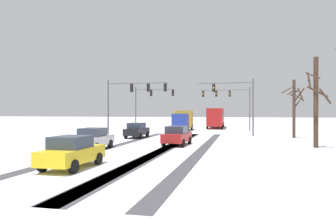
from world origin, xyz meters
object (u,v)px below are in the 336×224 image
at_px(traffic_signal_near_left, 132,94).
at_px(bare_tree_sidewalk_mid, 316,100).
at_px(traffic_signal_far_right, 229,98).
at_px(box_truck_delivery, 183,120).
at_px(bare_tree_sidewalk_far, 294,106).
at_px(car_red_second, 177,136).
at_px(car_yellow_cab_fourth, 72,152).
at_px(car_silver_third, 93,139).
at_px(bus_oncoming, 216,116).
at_px(traffic_signal_far_left, 149,99).
at_px(traffic_signal_near_right, 237,97).
at_px(car_black_lead, 137,130).

xyz_separation_m(traffic_signal_near_left, bare_tree_sidewalk_mid, (17.91, -7.67, -1.11)).
bearing_deg(traffic_signal_far_right, box_truck_delivery, -166.88).
xyz_separation_m(bare_tree_sidewalk_mid, bare_tree_sidewalk_far, (-0.11, 9.40, -0.25)).
height_order(car_red_second, car_yellow_cab_fourth, same).
bearing_deg(traffic_signal_near_left, car_silver_third, -83.75).
xyz_separation_m(bus_oncoming, bare_tree_sidewalk_far, (9.79, -19.39, 1.48)).
bearing_deg(bus_oncoming, car_silver_third, -101.07).
relative_size(traffic_signal_far_left, bare_tree_sidewalk_far, 1.04).
bearing_deg(traffic_signal_near_right, traffic_signal_far_right, 95.79).
bearing_deg(car_black_lead, bus_oncoming, 73.20).
height_order(car_yellow_cab_fourth, bare_tree_sidewalk_mid, bare_tree_sidewalk_mid).
xyz_separation_m(traffic_signal_near_right, car_black_lead, (-10.64, -3.60, -3.63)).
relative_size(traffic_signal_near_right, car_yellow_cab_fourth, 1.58).
bearing_deg(car_black_lead, traffic_signal_far_right, 58.93).
xyz_separation_m(car_black_lead, bare_tree_sidewalk_far, (16.67, 3.42, 2.66)).
bearing_deg(traffic_signal_far_right, car_yellow_cab_fourth, -101.14).
distance_m(traffic_signal_near_left, car_silver_third, 13.41).
relative_size(traffic_signal_near_right, box_truck_delivery, 0.87).
distance_m(traffic_signal_far_right, car_silver_third, 28.48).
bearing_deg(bare_tree_sidewalk_mid, car_silver_third, -163.00).
xyz_separation_m(traffic_signal_near_left, bus_oncoming, (8.02, 21.12, -2.84)).
xyz_separation_m(car_silver_third, car_yellow_cab_fourth, (2.45, -7.38, 0.00)).
xyz_separation_m(car_yellow_cab_fourth, bus_oncoming, (4.17, 41.22, 1.18)).
distance_m(box_truck_delivery, bare_tree_sidewalk_mid, 24.62).
bearing_deg(bus_oncoming, traffic_signal_far_left, -128.79).
relative_size(car_red_second, car_yellow_cab_fourth, 1.02).
bearing_deg(traffic_signal_near_right, car_silver_third, -125.33).
distance_m(car_red_second, box_truck_delivery, 20.93).
bearing_deg(bus_oncoming, car_red_second, -92.18).
bearing_deg(box_truck_delivery, bare_tree_sidewalk_mid, -54.74).
relative_size(traffic_signal_far_right, car_yellow_cab_fourth, 1.79).
height_order(box_truck_delivery, bare_tree_sidewalk_mid, bare_tree_sidewalk_mid).
xyz_separation_m(traffic_signal_far_left, car_silver_third, (2.26, -22.78, -3.82)).
distance_m(traffic_signal_far_right, car_red_second, 22.92).
xyz_separation_m(car_silver_third, bus_oncoming, (6.62, 33.84, 1.18)).
height_order(traffic_signal_far_right, box_truck_delivery, traffic_signal_far_right).
bearing_deg(bare_tree_sidewalk_far, traffic_signal_near_right, 178.26).
height_order(traffic_signal_far_right, bare_tree_sidewalk_far, traffic_signal_far_right).
height_order(traffic_signal_far_left, car_black_lead, traffic_signal_far_left).
xyz_separation_m(traffic_signal_far_left, bare_tree_sidewalk_far, (18.67, -8.33, -1.17)).
bearing_deg(bare_tree_sidewalk_mid, traffic_signal_far_left, 136.64).
distance_m(car_black_lead, bus_oncoming, 23.85).
distance_m(car_silver_third, car_yellow_cab_fourth, 7.77).
xyz_separation_m(traffic_signal_far_right, bare_tree_sidewalk_mid, (7.36, -21.62, -1.11)).
relative_size(car_red_second, bare_tree_sidewalk_far, 0.67).
relative_size(car_silver_third, bare_tree_sidewalk_mid, 0.58).
bearing_deg(car_silver_third, traffic_signal_far_left, 95.68).
relative_size(car_black_lead, car_silver_third, 1.00).
distance_m(traffic_signal_near_left, traffic_signal_far_right, 17.49).
distance_m(traffic_signal_near_left, car_black_lead, 4.49).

